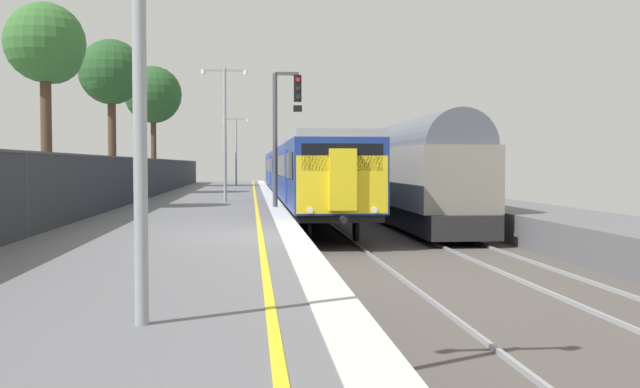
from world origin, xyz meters
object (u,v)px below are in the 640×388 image
object	(u,v)px
platform_lamp_near	(139,16)
freight_train_adjacent_track	(389,169)
background_tree_centre	(110,75)
background_tree_left	(47,48)
background_tree_right	(154,97)
platform_lamp_far	(236,145)
commuter_train_at_platform	(297,170)
signal_gantry	(282,123)
platform_lamp_mid	(225,123)

from	to	relation	value
platform_lamp_near	freight_train_adjacent_track	bearing A→B (deg)	74.22
background_tree_centre	background_tree_left	bearing A→B (deg)	-88.40
background_tree_centre	background_tree_right	bearing A→B (deg)	87.56
platform_lamp_near	platform_lamp_far	distance (m)	48.39
commuter_train_at_platform	signal_gantry	bearing A→B (deg)	-95.96
signal_gantry	background_tree_centre	bearing A→B (deg)	124.04
signal_gantry	background_tree_right	world-z (taller)	background_tree_right
platform_lamp_mid	platform_lamp_far	bearing A→B (deg)	90.00
signal_gantry	background_tree_left	xyz separation A→B (m)	(-8.31, -0.76, 2.54)
signal_gantry	background_tree_left	size ratio (longest dim) A/B	0.70
platform_lamp_near	background_tree_left	world-z (taller)	background_tree_left
platform_lamp_far	freight_train_adjacent_track	bearing A→B (deg)	-69.66
background_tree_centre	platform_lamp_mid	bearing A→B (deg)	-53.54
platform_lamp_near	background_tree_left	xyz separation A→B (m)	(-6.03, 19.25, 2.63)
signal_gantry	background_tree_right	size ratio (longest dim) A/B	0.58
freight_train_adjacent_track	background_tree_centre	bearing A→B (deg)	159.07
platform_lamp_mid	background_tree_centre	world-z (taller)	background_tree_centre
freight_train_adjacent_track	background_tree_right	bearing A→B (deg)	125.81
commuter_train_at_platform	background_tree_centre	bearing A→B (deg)	-172.97
freight_train_adjacent_track	background_tree_centre	size ratio (longest dim) A/B	3.12
commuter_train_at_platform	background_tree_centre	size ratio (longest dim) A/B	4.96
background_tree_left	freight_train_adjacent_track	bearing A→B (deg)	30.75
platform_lamp_near	platform_lamp_mid	distance (m)	24.19
platform_lamp_far	background_tree_right	bearing A→B (deg)	-160.44
commuter_train_at_platform	background_tree_left	size ratio (longest dim) A/B	5.68
platform_lamp_near	background_tree_right	distance (m)	46.80
freight_train_adjacent_track	platform_lamp_mid	world-z (taller)	platform_lamp_mid
platform_lamp_mid	platform_lamp_far	xyz separation A→B (m)	(0.00, 24.19, -0.31)
commuter_train_at_platform	background_tree_left	bearing A→B (deg)	-123.33
freight_train_adjacent_track	platform_lamp_mid	xyz separation A→B (m)	(-7.76, -3.26, 2.02)
background_tree_centre	commuter_train_at_platform	bearing A→B (deg)	7.03
background_tree_left	signal_gantry	bearing A→B (deg)	5.20
platform_lamp_mid	background_tree_right	size ratio (longest dim) A/B	0.66
background_tree_centre	platform_lamp_near	bearing A→B (deg)	-78.96
signal_gantry	platform_lamp_mid	bearing A→B (deg)	118.55
signal_gantry	platform_lamp_near	distance (m)	20.13
platform_lamp_mid	platform_lamp_far	world-z (taller)	platform_lamp_mid
platform_lamp_near	background_tree_left	distance (m)	20.34
background_tree_left	background_tree_centre	xyz separation A→B (m)	(-0.38, 13.63, 0.72)
commuter_train_at_platform	background_tree_right	bearing A→B (deg)	128.25
commuter_train_at_platform	platform_lamp_far	bearing A→B (deg)	104.76
signal_gantry	platform_lamp_near	bearing A→B (deg)	-96.50
platform_lamp_far	platform_lamp_near	bearing A→B (deg)	-90.00
background_tree_left	background_tree_centre	bearing A→B (deg)	91.60
commuter_train_at_platform	freight_train_adjacent_track	world-z (taller)	freight_train_adjacent_track
platform_lamp_near	platform_lamp_mid	world-z (taller)	platform_lamp_mid
commuter_train_at_platform	platform_lamp_far	xyz separation A→B (m)	(-3.76, 14.25, 1.80)
freight_train_adjacent_track	background_tree_right	size ratio (longest dim) A/B	3.00
platform_lamp_mid	platform_lamp_far	size ratio (longest dim) A/B	1.11
signal_gantry	background_tree_left	bearing A→B (deg)	-174.80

